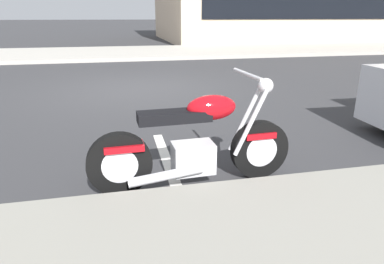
# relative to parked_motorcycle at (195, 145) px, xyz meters

# --- Properties ---
(ground_plane) EXTENTS (260.00, 260.00, 0.00)m
(ground_plane) POSITION_rel_parked_motorcycle_xyz_m (-0.20, 4.81, -0.42)
(ground_plane) COLOR #333335
(sidewalk_far_curb) EXTENTS (120.00, 5.00, 0.14)m
(sidewalk_far_curb) POSITION_rel_parked_motorcycle_xyz_m (11.80, 12.29, -0.35)
(sidewalk_far_curb) COLOR #ADA89E
(sidewalk_far_curb) RESTS_ON ground
(parking_stall_stripe) EXTENTS (0.12, 2.20, 0.01)m
(parking_stall_stripe) POSITION_rel_parked_motorcycle_xyz_m (-0.20, 0.44, -0.41)
(parking_stall_stripe) COLOR silver
(parking_stall_stripe) RESTS_ON ground
(parked_motorcycle) EXTENTS (2.02, 0.62, 1.10)m
(parked_motorcycle) POSITION_rel_parked_motorcycle_xyz_m (0.00, 0.00, 0.00)
(parked_motorcycle) COLOR black
(parked_motorcycle) RESTS_ON ground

